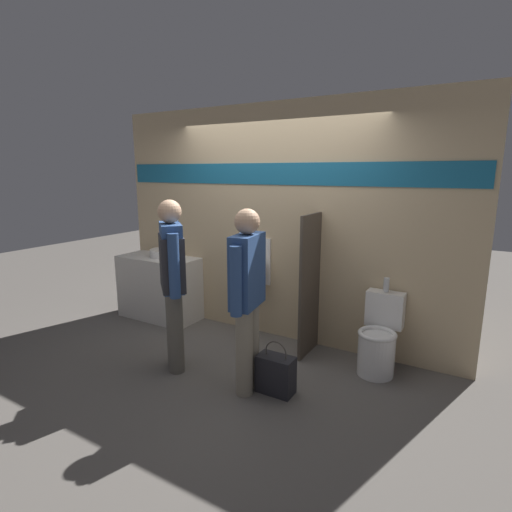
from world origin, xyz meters
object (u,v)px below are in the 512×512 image
sink_basin (163,253)px  urinal_near_counter (253,269)px  person_with_lanyard (247,294)px  person_in_vest (172,274)px  cell_phone (171,261)px  toilet (379,340)px  shopping_bag (276,374)px

sink_basin → urinal_near_counter: size_ratio=0.28×
person_with_lanyard → person_in_vest: bearing=81.8°
cell_phone → toilet: size_ratio=0.15×
person_in_vest → urinal_near_counter: bearing=-60.1°
shopping_bag → person_with_lanyard: bearing=-161.0°
shopping_bag → urinal_near_counter: bearing=129.7°
cell_phone → toilet: bearing=1.7°
urinal_near_counter → person_in_vest: size_ratio=0.72×
cell_phone → person_in_vest: size_ratio=0.08×
sink_basin → person_with_lanyard: size_ratio=0.21×
person_in_vest → toilet: bearing=-108.6°
urinal_near_counter → person_with_lanyard: size_ratio=0.74×
shopping_bag → sink_basin: bearing=156.8°
sink_basin → cell_phone: bearing=-29.3°
cell_phone → person_in_vest: (0.82, -0.88, 0.14)m
sink_basin → shopping_bag: sink_basin is taller
person_with_lanyard → cell_phone: bearing=53.4°
person_in_vest → shopping_bag: bearing=-131.8°
sink_basin → shopping_bag: 2.48m
person_in_vest → shopping_bag: person_in_vest is taller
cell_phone → urinal_near_counter: 1.10m
urinal_near_counter → shopping_bag: 1.45m
sink_basin → cell_phone: 0.32m
toilet → person_with_lanyard: (-0.93, -0.94, 0.58)m
sink_basin → urinal_near_counter: bearing=2.6°
urinal_near_counter → shopping_bag: urinal_near_counter is taller
cell_phone → sink_basin: bearing=150.7°
sink_basin → urinal_near_counter: urinal_near_counter is taller
toilet → shopping_bag: (-0.69, -0.86, -0.15)m
sink_basin → person_in_vest: bearing=-43.3°
toilet → person_in_vest: person_in_vest is taller
person_with_lanyard → sink_basin: bearing=53.1°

